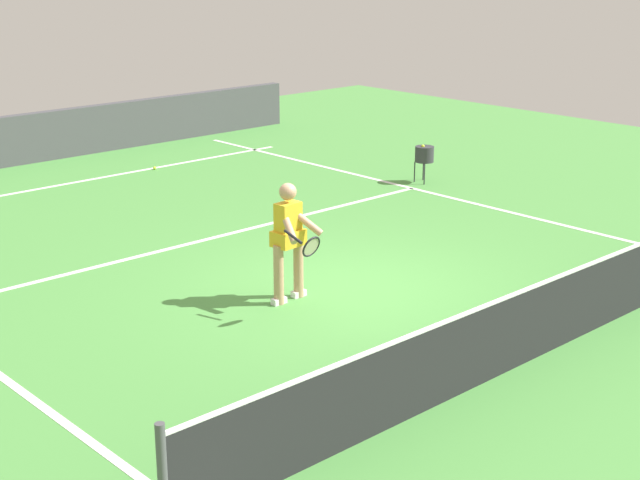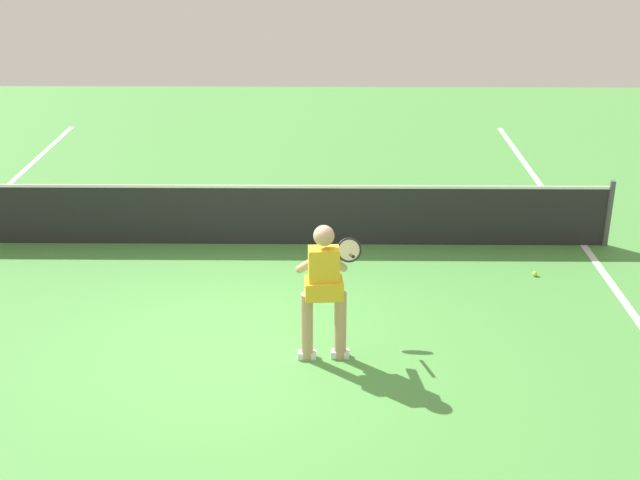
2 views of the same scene
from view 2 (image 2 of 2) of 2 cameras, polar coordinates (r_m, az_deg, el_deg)
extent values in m
plane|color=#4C9342|center=(9.56, -5.12, -7.00)|extent=(26.89, 26.89, 0.00)
cylinder|color=#4C4C51|center=(12.57, 19.02, 1.71)|extent=(0.08, 0.08, 0.97)
cube|color=#232326|center=(11.99, -3.91, 1.62)|extent=(9.75, 0.02, 0.85)
cube|color=white|center=(11.83, -3.97, 3.64)|extent=(9.75, 0.02, 0.04)
cylinder|color=tan|center=(9.04, -0.89, -5.90)|extent=(0.13, 0.13, 0.78)
cylinder|color=tan|center=(9.07, 1.39, -5.82)|extent=(0.13, 0.13, 0.78)
cube|color=white|center=(9.22, -0.88, -7.81)|extent=(0.20, 0.10, 0.08)
cube|color=white|center=(9.24, 1.37, -7.73)|extent=(0.20, 0.10, 0.08)
cube|color=gold|center=(8.76, 0.26, -2.12)|extent=(0.33, 0.22, 0.52)
cube|color=gold|center=(8.85, 0.26, -3.30)|extent=(0.42, 0.31, 0.20)
sphere|color=tan|center=(8.60, 0.26, 0.30)|extent=(0.22, 0.22, 0.22)
cylinder|color=tan|center=(8.88, -0.78, -1.63)|extent=(0.31, 0.46, 0.37)
cylinder|color=tan|center=(8.90, 1.15, -1.58)|extent=(0.25, 0.48, 0.37)
cylinder|color=black|center=(9.18, 2.18, -1.08)|extent=(0.06, 0.30, 0.14)
torus|color=black|center=(9.48, 1.99, -0.69)|extent=(0.29, 0.14, 0.28)
cylinder|color=beige|center=(9.48, 1.99, -0.69)|extent=(0.25, 0.11, 0.23)
sphere|color=#D1E533|center=(11.46, 14.37, -2.23)|extent=(0.07, 0.07, 0.07)
camera|label=1|loc=(18.17, 26.11, 19.46)|focal=53.07mm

